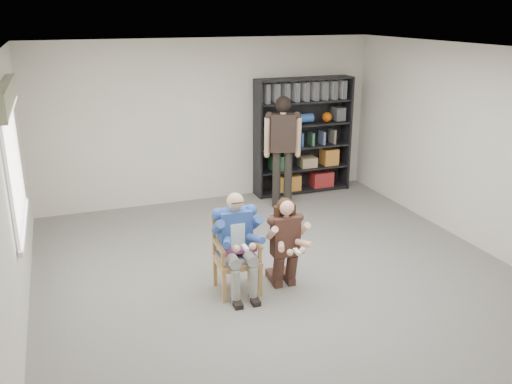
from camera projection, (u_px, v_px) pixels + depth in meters
name	position (u px, v px, depth m)	size (l,w,h in m)	color
room_shell	(290.00, 177.00, 6.25)	(6.00, 7.00, 2.80)	silver
floor	(288.00, 285.00, 6.70)	(6.00, 7.00, 0.01)	slate
window_left	(15.00, 160.00, 6.10)	(0.16, 2.00, 1.75)	white
armchair	(237.00, 254.00, 6.42)	(0.56, 0.54, 0.96)	#B08045
seated_man	(237.00, 243.00, 6.38)	(0.54, 0.75, 1.25)	navy
kneeling_woman	(286.00, 244.00, 6.48)	(0.48, 0.77, 1.14)	#351F1C
bookshelf	(303.00, 136.00, 9.84)	(1.80, 0.38, 2.10)	black
standing_man	(283.00, 153.00, 9.07)	(0.58, 0.32, 1.89)	black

